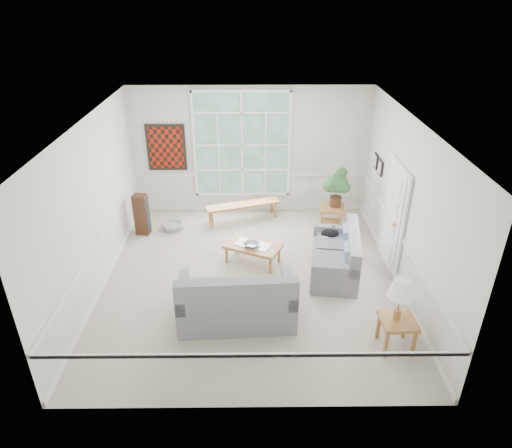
% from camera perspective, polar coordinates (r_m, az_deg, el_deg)
% --- Properties ---
extents(floor, '(5.50, 6.00, 0.01)m').
position_cam_1_polar(floor, '(8.75, -0.65, -6.74)').
color(floor, '#A89C8E').
rests_on(floor, ground).
extents(ceiling, '(5.50, 6.00, 0.02)m').
position_cam_1_polar(ceiling, '(7.46, -0.77, 12.61)').
color(ceiling, white).
rests_on(ceiling, ground).
extents(wall_back, '(5.50, 0.02, 3.00)m').
position_cam_1_polar(wall_back, '(10.77, -0.68, 9.13)').
color(wall_back, silver).
rests_on(wall_back, ground).
extents(wall_front, '(5.50, 0.02, 3.00)m').
position_cam_1_polar(wall_front, '(5.45, -0.75, -11.69)').
color(wall_front, silver).
rests_on(wall_front, ground).
extents(wall_left, '(0.02, 6.00, 3.00)m').
position_cam_1_polar(wall_left, '(8.46, -19.69, 1.97)').
color(wall_left, silver).
rests_on(wall_left, ground).
extents(wall_right, '(0.02, 6.00, 3.00)m').
position_cam_1_polar(wall_right, '(8.44, 18.33, 2.14)').
color(wall_right, silver).
rests_on(wall_right, ground).
extents(window_back, '(2.30, 0.08, 2.40)m').
position_cam_1_polar(window_back, '(10.69, -1.78, 9.82)').
color(window_back, white).
rests_on(window_back, wall_back).
extents(entry_door, '(0.08, 0.90, 2.10)m').
position_cam_1_polar(entry_door, '(9.13, 16.59, 1.25)').
color(entry_door, white).
rests_on(entry_door, floor).
extents(door_sidelight, '(0.08, 0.26, 1.90)m').
position_cam_1_polar(door_sidelight, '(8.55, 17.78, -0.05)').
color(door_sidelight, white).
rests_on(door_sidelight, wall_right).
extents(wall_art, '(0.90, 0.06, 1.10)m').
position_cam_1_polar(wall_art, '(10.87, -11.16, 9.35)').
color(wall_art, '#581108').
rests_on(wall_art, wall_back).
extents(wall_frame_near, '(0.04, 0.26, 0.32)m').
position_cam_1_polar(wall_frame_near, '(9.95, 15.24, 6.81)').
color(wall_frame_near, black).
rests_on(wall_frame_near, wall_right).
extents(wall_frame_far, '(0.04, 0.26, 0.32)m').
position_cam_1_polar(wall_frame_far, '(10.31, 14.69, 7.62)').
color(wall_frame_far, black).
rests_on(wall_frame_far, wall_right).
extents(loveseat_right, '(1.08, 1.75, 0.89)m').
position_cam_1_polar(loveseat_right, '(8.79, 9.81, -3.52)').
color(loveseat_right, slate).
rests_on(loveseat_right, floor).
extents(loveseat_front, '(1.94, 1.09, 1.02)m').
position_cam_1_polar(loveseat_front, '(7.48, -2.47, -8.67)').
color(loveseat_front, slate).
rests_on(loveseat_front, floor).
extents(coffee_table, '(1.23, 0.99, 0.40)m').
position_cam_1_polar(coffee_table, '(9.09, -0.40, -3.71)').
color(coffee_table, '#966130').
rests_on(coffee_table, floor).
extents(pewter_bowl, '(0.49, 0.49, 0.09)m').
position_cam_1_polar(pewter_bowl, '(8.92, -0.57, -2.54)').
color(pewter_bowl, gray).
rests_on(pewter_bowl, coffee_table).
extents(window_bench, '(1.75, 0.86, 0.40)m').
position_cam_1_polar(window_bench, '(10.73, -1.65, 1.54)').
color(window_bench, '#966130').
rests_on(window_bench, floor).
extents(end_table, '(0.61, 0.61, 0.53)m').
position_cam_1_polar(end_table, '(10.47, 9.40, 0.82)').
color(end_table, '#966130').
rests_on(end_table, floor).
extents(houseplant, '(0.55, 0.55, 0.89)m').
position_cam_1_polar(houseplant, '(10.23, 10.06, 4.51)').
color(houseplant, '#2D562E').
rests_on(houseplant, end_table).
extents(side_table, '(0.53, 0.53, 0.53)m').
position_cam_1_polar(side_table, '(7.43, 17.09, -12.91)').
color(side_table, '#966130').
rests_on(side_table, floor).
extents(table_lamp, '(0.47, 0.47, 0.68)m').
position_cam_1_polar(table_lamp, '(7.08, 17.54, -8.98)').
color(table_lamp, silver).
rests_on(table_lamp, side_table).
extents(pet_bed, '(0.57, 0.57, 0.14)m').
position_cam_1_polar(pet_bed, '(10.55, -10.35, -0.25)').
color(pet_bed, gray).
rests_on(pet_bed, floor).
extents(floor_speaker, '(0.33, 0.27, 0.94)m').
position_cam_1_polar(floor_speaker, '(10.32, -14.11, 1.17)').
color(floor_speaker, '#391F12').
rests_on(floor_speaker, floor).
extents(cat, '(0.37, 0.27, 0.17)m').
position_cam_1_polar(cat, '(9.24, 9.23, -1.12)').
color(cat, black).
rests_on(cat, loveseat_right).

